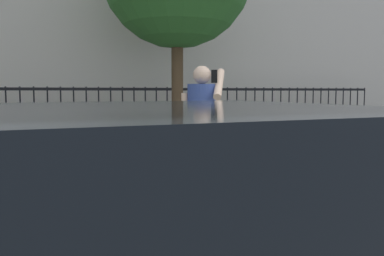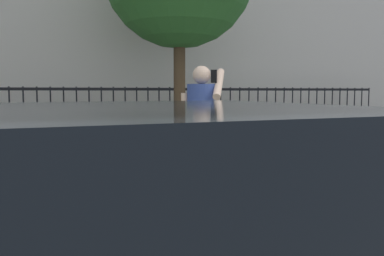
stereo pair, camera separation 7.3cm
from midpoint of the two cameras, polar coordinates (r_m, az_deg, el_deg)
name	(u,v)px [view 1 (the left image)]	position (r m, az deg, el deg)	size (l,w,h in m)	color
ground_plane	(361,250)	(4.37, 21.97, -15.40)	(60.00, 60.00, 0.00)	#333338
sidewalk	(245,191)	(6.03, 6.95, -8.62)	(28.00, 4.40, 0.15)	#9E9B93
iron_fence	(162,113)	(9.27, -4.43, 2.12)	(12.03, 0.04, 1.60)	black
pedestrian_on_phone	(200,125)	(4.83, 0.63, 0.40)	(0.72, 0.61, 1.65)	beige
street_bench	(41,150)	(6.40, -20.50, -2.88)	(1.60, 0.45, 0.95)	brown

